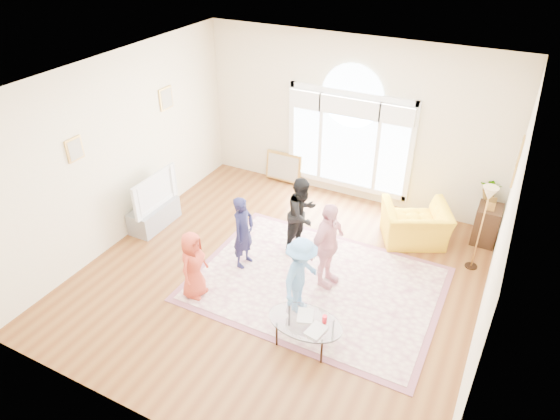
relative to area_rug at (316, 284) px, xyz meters
The scene contains 18 objects.
ground 0.61m from the area_rug, behind, with size 6.00×6.00×0.00m, color brown.
room_shell 3.20m from the area_rug, 102.31° to the left, with size 6.00×6.00×6.00m.
area_rug is the anchor object (origin of this frame).
rug_border 0.00m from the area_rug, ahead, with size 3.80×2.80×0.01m, color #884C5A.
tv_console 3.37m from the area_rug, behind, with size 0.45×1.00×0.42m, color gray.
television 3.43m from the area_rug, behind, with size 0.17×1.13×0.65m.
coffee_table 1.32m from the area_rug, 73.51° to the right, with size 1.04×0.67×0.54m.
armchair 2.17m from the area_rug, 60.30° to the left, with size 1.09×0.95×0.71m, color yellow.
side_cabinet 3.29m from the area_rug, 48.34° to the left, with size 0.40×0.50×0.70m, color black.
floor_lamp 2.93m from the area_rug, 36.93° to the left, with size 0.31×0.31×1.51m.
plant_pedestal 3.46m from the area_rug, 52.52° to the left, with size 0.20×0.20×0.70m, color white.
potted_plant 3.56m from the area_rug, 52.52° to the left, with size 0.36×0.31×0.40m, color #33722D.
leaning_picture 3.43m from the area_rug, 125.28° to the left, with size 0.80×0.05×0.62m, color tan.
child_red 1.95m from the area_rug, 145.89° to the right, with size 0.54×0.35×1.11m, color #C4422C.
child_navy 1.42m from the area_rug, behind, with size 0.46×0.30×1.25m, color #1A1A3E.
child_black 1.21m from the area_rug, 128.24° to the left, with size 0.65×0.51×1.34m, color black.
child_pink 0.74m from the area_rug, 37.88° to the left, with size 0.84×0.35×1.44m, color #EEA3AF.
child_blue 0.90m from the area_rug, 87.61° to the right, with size 0.80×0.46×1.25m, color #5D97D8.
Camera 1 is at (2.86, -5.56, 5.18)m, focal length 32.00 mm.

